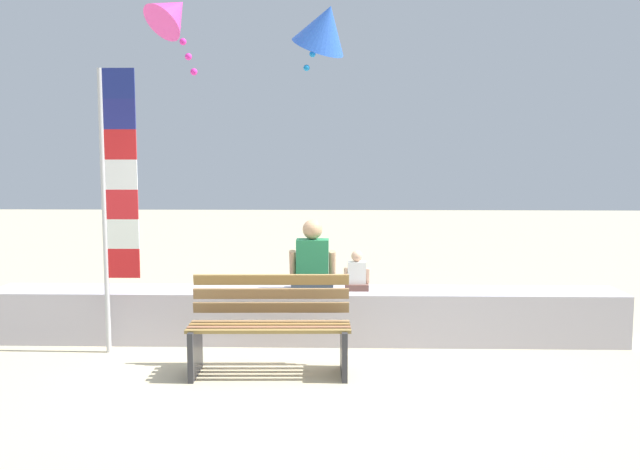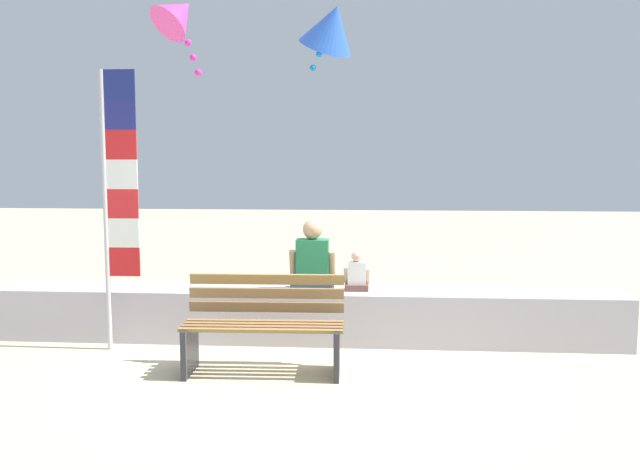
{
  "view_description": "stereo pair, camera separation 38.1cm",
  "coord_description": "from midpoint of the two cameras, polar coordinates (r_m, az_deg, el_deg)",
  "views": [
    {
      "loc": [
        0.35,
        -6.47,
        1.98
      ],
      "look_at": [
        0.16,
        0.93,
        1.16
      ],
      "focal_mm": 38.84,
      "sensor_mm": 36.0,
      "label": 1
    },
    {
      "loc": [
        0.73,
        -6.45,
        1.98
      ],
      "look_at": [
        0.16,
        0.93,
        1.16
      ],
      "focal_mm": 38.84,
      "sensor_mm": 36.0,
      "label": 2
    }
  ],
  "objects": [
    {
      "name": "kite_blue",
      "position": [
        9.28,
        -0.88,
        16.75
      ],
      "size": [
        1.12,
        1.13,
        0.99
      ],
      "color": "blue"
    },
    {
      "name": "person_child",
      "position": [
        7.51,
        1.59,
        -3.28
      ],
      "size": [
        0.28,
        0.21,
        0.43
      ],
      "color": "brown",
      "rests_on": "seawall_ledge"
    },
    {
      "name": "flag_banner",
      "position": [
        7.28,
        -18.02,
        3.53
      ],
      "size": [
        0.37,
        0.05,
        2.86
      ],
      "color": "#B7B7BC",
      "rests_on": "ground"
    },
    {
      "name": "ground_plane",
      "position": [
        6.78,
        -3.21,
        -10.67
      ],
      "size": [
        40.0,
        40.0,
        0.0
      ],
      "primitive_type": "plane",
      "color": "#C5B792"
    },
    {
      "name": "kite_magenta",
      "position": [
        8.73,
        -13.34,
        17.38
      ],
      "size": [
        0.83,
        0.84,
        1.09
      ],
      "color": "#DB3D9E"
    },
    {
      "name": "person_adult",
      "position": [
        7.5,
        -2.08,
        -2.28
      ],
      "size": [
        0.5,
        0.37,
        0.77
      ],
      "color": "#34404A",
      "rests_on": "seawall_ledge"
    },
    {
      "name": "seawall_ledge",
      "position": [
        7.6,
        -2.65,
        -6.6
      ],
      "size": [
        6.82,
        0.65,
        0.56
      ],
      "primitive_type": "cube",
      "color": "#B4ADB8",
      "rests_on": "ground"
    },
    {
      "name": "park_bench",
      "position": [
        6.49,
        -5.84,
        -7.72
      ],
      "size": [
        1.5,
        0.65,
        0.88
      ],
      "color": "olive",
      "rests_on": "ground"
    }
  ]
}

